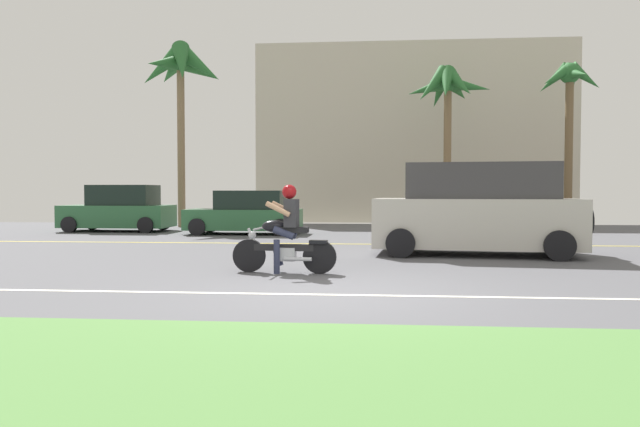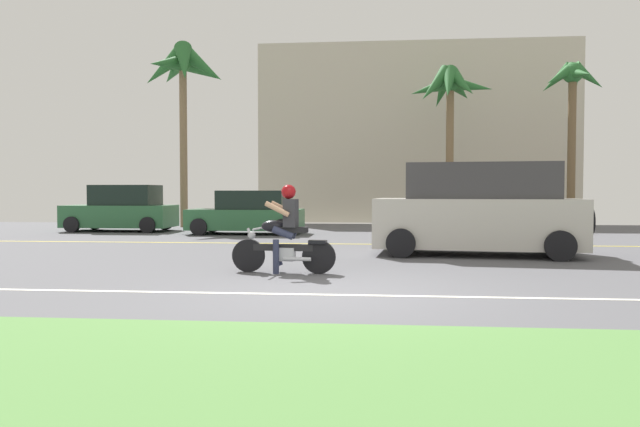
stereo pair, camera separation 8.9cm
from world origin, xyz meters
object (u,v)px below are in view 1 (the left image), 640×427
object	(u,v)px
suv_nearby	(477,211)
palm_tree_1	(447,93)
parked_car_0	(120,210)
palm_tree_0	(180,74)
palm_tree_2	(569,91)
motorcyclist	(285,236)
parked_car_1	(246,214)

from	to	relation	value
suv_nearby	palm_tree_1	world-z (taller)	palm_tree_1
suv_nearby	parked_car_0	distance (m)	13.42
suv_nearby	palm_tree_0	distance (m)	14.81
suv_nearby	palm_tree_0	xyz separation A→B (m)	(-10.03, 9.61, 5.14)
palm_tree_0	palm_tree_2	world-z (taller)	palm_tree_0
palm_tree_0	suv_nearby	bearing A→B (deg)	-43.79
motorcyclist	parked_car_1	bearing A→B (deg)	106.07
parked_car_1	palm_tree_2	distance (m)	13.76
suv_nearby	palm_tree_1	size ratio (longest dim) A/B	0.74
motorcyclist	suv_nearby	distance (m)	5.18
motorcyclist	parked_car_0	bearing A→B (deg)	126.04
palm_tree_0	palm_tree_1	size ratio (longest dim) A/B	1.13
suv_nearby	parked_car_1	world-z (taller)	suv_nearby
parked_car_0	palm_tree_2	size ratio (longest dim) A/B	0.58
suv_nearby	palm_tree_2	distance (m)	12.83
palm_tree_1	palm_tree_2	distance (m)	4.74
motorcyclist	palm_tree_0	xyz separation A→B (m)	(-6.12, 12.99, 5.48)
palm_tree_2	suv_nearby	bearing A→B (deg)	-116.63
parked_car_1	palm_tree_1	size ratio (longest dim) A/B	0.59
suv_nearby	parked_car_1	distance (m)	8.93
suv_nearby	parked_car_0	size ratio (longest dim) A/B	1.26
palm_tree_0	palm_tree_1	world-z (taller)	palm_tree_0
parked_car_0	palm_tree_2	world-z (taller)	palm_tree_2
parked_car_0	palm_tree_0	size ratio (longest dim) A/B	0.52
palm_tree_1	palm_tree_2	xyz separation A→B (m)	(4.74, -0.20, -0.04)
palm_tree_1	parked_car_1	bearing A→B (deg)	-145.68
suv_nearby	palm_tree_1	xyz separation A→B (m)	(0.66, 10.97, 4.44)
suv_nearby	palm_tree_0	size ratio (longest dim) A/B	0.66
motorcyclist	parked_car_1	xyz separation A→B (m)	(-2.70, 9.38, 0.03)
palm_tree_1	suv_nearby	bearing A→B (deg)	-93.46
motorcyclist	suv_nearby	bearing A→B (deg)	40.83
palm_tree_0	palm_tree_2	size ratio (longest dim) A/B	1.12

